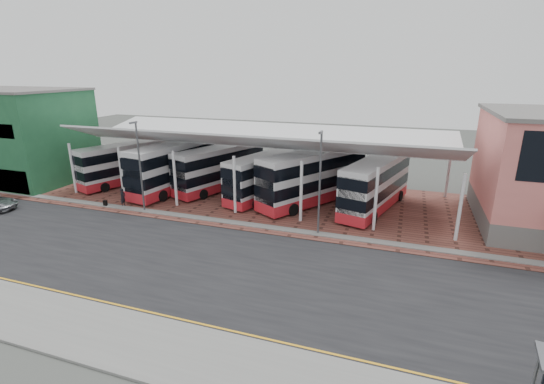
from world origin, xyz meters
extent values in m
plane|color=#40433E|center=(0.00, 0.00, 0.00)|extent=(140.00, 140.00, 0.00)
cube|color=black|center=(0.00, -1.00, 0.01)|extent=(120.00, 14.00, 0.02)
cube|color=brown|center=(2.00, 13.00, 0.03)|extent=(72.00, 16.00, 0.06)
cube|color=slate|center=(0.00, -9.00, 0.07)|extent=(120.00, 4.00, 0.14)
cube|color=slate|center=(0.00, 6.20, 0.07)|extent=(120.00, 0.80, 0.14)
cube|color=gold|center=(0.00, -7.00, 0.03)|extent=(120.00, 0.12, 0.01)
cube|color=gold|center=(0.00, -6.70, 0.03)|extent=(120.00, 0.12, 0.01)
cylinder|color=white|center=(-24.00, 8.50, 2.60)|extent=(0.26, 0.26, 5.20)
cylinder|color=white|center=(-24.00, 19.50, 2.30)|extent=(0.26, 0.26, 4.60)
cylinder|color=white|center=(-18.00, 8.50, 2.60)|extent=(0.26, 0.26, 5.20)
cylinder|color=white|center=(-18.00, 19.50, 2.30)|extent=(0.26, 0.26, 4.60)
cylinder|color=white|center=(-12.00, 8.50, 2.60)|extent=(0.26, 0.26, 5.20)
cylinder|color=white|center=(-12.00, 19.50, 2.30)|extent=(0.26, 0.26, 4.60)
cylinder|color=white|center=(-6.00, 8.50, 2.60)|extent=(0.26, 0.26, 5.20)
cylinder|color=white|center=(-6.00, 19.50, 2.30)|extent=(0.26, 0.26, 4.60)
cylinder|color=white|center=(0.00, 8.50, 2.60)|extent=(0.26, 0.26, 5.20)
cylinder|color=white|center=(0.00, 19.50, 2.30)|extent=(0.26, 0.26, 4.60)
cylinder|color=white|center=(6.00, 8.50, 2.60)|extent=(0.26, 0.26, 5.20)
cylinder|color=white|center=(6.00, 19.50, 2.30)|extent=(0.26, 0.26, 4.60)
cylinder|color=white|center=(12.00, 8.50, 2.60)|extent=(0.26, 0.26, 5.20)
cylinder|color=white|center=(12.00, 19.50, 2.30)|extent=(0.26, 0.26, 4.60)
cube|color=silver|center=(-6.00, 10.70, 6.10)|extent=(37.00, 4.95, 1.95)
cube|color=silver|center=(-6.00, 16.30, 5.90)|extent=(37.00, 7.12, 1.43)
cube|color=#225D36|center=(-30.00, 11.00, 5.00)|extent=(6.20, 10.00, 10.00)
cube|color=black|center=(-30.00, 6.10, 1.40)|extent=(5.20, 0.20, 2.40)
cube|color=#625E5C|center=(-30.00, 11.00, 10.10)|extent=(6.40, 10.20, 0.25)
cube|color=beige|center=(-36.50, 11.00, 5.00)|extent=(6.20, 10.00, 10.00)
cylinder|color=#4C4E52|center=(-14.00, 6.30, 4.00)|extent=(0.16, 0.16, 8.00)
cube|color=#4C4E52|center=(-14.00, 6.00, 8.00)|extent=(0.15, 0.90, 0.15)
cylinder|color=#4C4E52|center=(2.00, 6.30, 4.00)|extent=(0.16, 0.16, 8.00)
cube|color=#4C4E52|center=(2.00, 6.00, 8.00)|extent=(0.15, 0.90, 0.15)
cube|color=silver|center=(-21.35, 13.33, 2.39)|extent=(5.86, 10.87, 4.17)
cube|color=red|center=(-21.35, 13.33, 0.69)|extent=(5.91, 10.92, 0.87)
cube|color=black|center=(-21.35, 13.33, 1.95)|extent=(5.91, 10.92, 0.92)
cube|color=black|center=(-21.35, 13.33, 3.51)|extent=(5.91, 10.92, 0.92)
cube|color=black|center=(-23.12, 8.35, 2.29)|extent=(2.09, 0.82, 3.49)
cylinder|color=black|center=(-23.64, 10.52, 0.55)|extent=(0.58, 1.01, 0.97)
cylinder|color=black|center=(-21.35, 9.71, 0.55)|extent=(0.58, 1.01, 0.97)
cylinder|color=black|center=(-21.35, 16.96, 0.55)|extent=(0.58, 1.01, 0.97)
cylinder|color=black|center=(-19.07, 16.15, 0.55)|extent=(0.58, 1.01, 0.97)
cube|color=silver|center=(-14.65, 13.09, 2.70)|extent=(4.61, 12.37, 4.73)
cube|color=red|center=(-14.65, 13.09, 0.77)|extent=(4.66, 12.42, 0.99)
cube|color=black|center=(-14.65, 13.09, 2.20)|extent=(4.66, 12.42, 1.04)
cube|color=black|center=(-14.65, 13.09, 3.96)|extent=(4.66, 12.42, 1.04)
cube|color=black|center=(-15.59, 7.18, 2.59)|extent=(2.46, 0.50, 3.96)
cylinder|color=black|center=(-16.62, 9.49, 0.61)|extent=(0.48, 1.13, 1.10)
cylinder|color=black|center=(-13.90, 9.06, 0.61)|extent=(0.48, 1.13, 1.10)
cylinder|color=black|center=(-15.40, 17.13, 0.61)|extent=(0.48, 1.13, 1.10)
cylinder|color=black|center=(-12.69, 16.70, 0.61)|extent=(0.48, 1.13, 1.10)
cube|color=silver|center=(-10.47, 14.64, 2.45)|extent=(6.12, 11.13, 4.28)
cube|color=red|center=(-10.47, 14.64, 0.71)|extent=(6.17, 11.18, 0.90)
cube|color=black|center=(-10.47, 14.64, 2.00)|extent=(6.17, 11.18, 0.95)
cube|color=black|center=(-10.47, 14.64, 3.59)|extent=(6.17, 11.18, 0.95)
cube|color=black|center=(-12.35, 9.55, 2.35)|extent=(2.13, 0.87, 3.58)
cylinder|color=black|center=(-12.85, 11.79, 0.56)|extent=(0.61, 1.03, 1.00)
cylinder|color=black|center=(-10.52, 10.92, 0.56)|extent=(0.61, 1.03, 1.00)
cylinder|color=black|center=(-10.43, 18.36, 0.56)|extent=(0.61, 1.03, 1.00)
cylinder|color=black|center=(-8.09, 17.50, 0.56)|extent=(0.61, 1.03, 1.00)
cube|color=silver|center=(-4.88, 13.69, 2.35)|extent=(5.38, 10.75, 4.11)
cube|color=red|center=(-4.88, 13.69, 0.68)|extent=(5.43, 10.80, 0.86)
cube|color=black|center=(-4.88, 13.69, 1.92)|extent=(5.43, 10.80, 0.91)
cube|color=black|center=(-4.88, 13.69, 3.45)|extent=(5.43, 10.80, 0.91)
cube|color=black|center=(-6.41, 8.72, 2.26)|extent=(2.08, 0.73, 3.44)
cylinder|color=black|center=(-7.01, 10.83, 0.54)|extent=(0.54, 0.99, 0.96)
cylinder|color=black|center=(-4.73, 10.13, 0.54)|extent=(0.54, 0.99, 0.96)
cylinder|color=black|center=(-5.03, 17.26, 0.54)|extent=(0.54, 0.99, 0.96)
cylinder|color=black|center=(-2.74, 16.56, 0.54)|extent=(0.54, 0.99, 0.96)
cube|color=silver|center=(-0.17, 13.48, 2.68)|extent=(8.40, 11.72, 4.69)
cube|color=red|center=(-0.17, 13.48, 0.77)|extent=(8.46, 11.78, 0.98)
cube|color=black|center=(-0.17, 13.48, 2.18)|extent=(8.46, 11.78, 1.04)
cube|color=black|center=(-0.17, 13.48, 3.93)|extent=(8.46, 11.78, 1.04)
cube|color=black|center=(-3.16, 8.35, 2.57)|extent=(2.17, 1.33, 3.92)
cylinder|color=black|center=(-3.28, 10.86, 0.60)|extent=(0.81, 1.09, 1.09)
cylinder|color=black|center=(-0.93, 9.48, 0.60)|extent=(0.81, 1.09, 1.09)
cylinder|color=black|center=(0.59, 17.48, 0.60)|extent=(0.81, 1.09, 1.09)
cylinder|color=black|center=(2.94, 16.10, 0.60)|extent=(0.81, 1.09, 1.09)
cube|color=silver|center=(5.59, 13.60, 2.49)|extent=(5.35, 11.42, 4.36)
cube|color=red|center=(5.59, 13.60, 0.72)|extent=(5.40, 11.47, 0.91)
cube|color=black|center=(5.59, 13.60, 2.04)|extent=(5.40, 11.47, 0.96)
cube|color=black|center=(5.59, 13.60, 3.66)|extent=(5.40, 11.47, 0.96)
cube|color=black|center=(4.15, 8.27, 2.39)|extent=(2.23, 0.69, 3.65)
cylinder|color=black|center=(3.43, 10.49, 0.57)|extent=(0.54, 1.05, 1.01)
cylinder|color=black|center=(5.88, 9.83, 0.57)|extent=(0.54, 1.05, 1.01)
cylinder|color=black|center=(5.29, 17.37, 0.57)|extent=(0.54, 1.05, 1.01)
cylinder|color=black|center=(7.74, 16.71, 0.57)|extent=(0.54, 1.05, 1.01)
imported|color=black|center=(-16.55, 6.65, 0.92)|extent=(0.45, 0.65, 1.72)
cube|color=black|center=(-18.15, 6.07, 0.35)|extent=(0.34, 0.24, 0.58)
cylinder|color=#4C4E52|center=(13.13, -7.36, 1.51)|extent=(0.12, 0.12, 2.74)
camera|label=1|loc=(7.87, -21.54, 12.35)|focal=26.00mm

